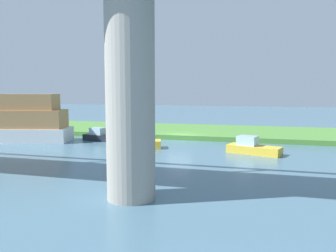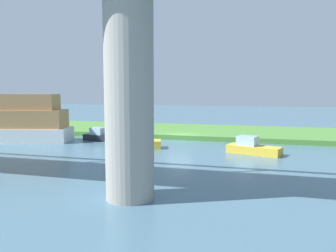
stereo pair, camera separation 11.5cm
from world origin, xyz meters
name	(u,v)px [view 1 (the left image)]	position (x,y,z in m)	size (l,w,h in m)	color
ground_plane	(179,140)	(0.00, 0.00, 0.00)	(160.00, 160.00, 0.00)	#476B7F
grassy_bank	(191,131)	(0.00, -6.00, 0.25)	(80.00, 12.00, 0.50)	#4C8438
bridge_pylon	(130,89)	(-2.11, 18.66, 5.19)	(2.29, 2.29, 10.37)	#9E998E
person_on_bank	(134,126)	(5.67, -1.65, 1.20)	(0.50, 0.50, 1.39)	#2D334C
mooring_post	(127,127)	(6.35, -1.17, 1.03)	(0.20, 0.20, 1.06)	brown
motorboat_red	(21,122)	(15.19, 4.96, 1.94)	(10.80, 5.93, 5.24)	white
houseboat_blue	(133,142)	(2.84, 5.76, 0.55)	(4.87, 2.89, 1.53)	gold
riverboat_paddlewheel	(252,147)	(-7.45, 5.58, 0.51)	(4.52, 2.81, 1.42)	gold
motorboat_white	(101,136)	(7.71, 2.37, 0.47)	(4.15, 2.13, 1.32)	#1E232D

